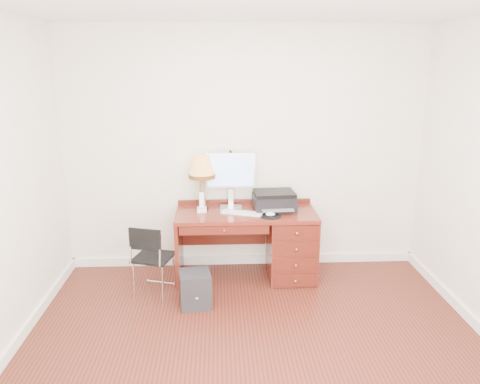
{
  "coord_description": "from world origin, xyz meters",
  "views": [
    {
      "loc": [
        -0.28,
        -3.37,
        2.29
      ],
      "look_at": [
        -0.07,
        1.2,
        1.03
      ],
      "focal_mm": 35.0,
      "sensor_mm": 36.0,
      "label": 1
    }
  ],
  "objects_px": {
    "chair": "(152,254)",
    "monitor": "(231,173)",
    "leg_lamp": "(202,170)",
    "desk": "(275,241)",
    "phone": "(202,206)",
    "printer": "(274,200)",
    "equipment_box": "(195,289)"
  },
  "relations": [
    {
      "from": "monitor",
      "to": "chair",
      "type": "height_order",
      "value": "monitor"
    },
    {
      "from": "phone",
      "to": "chair",
      "type": "relative_size",
      "value": 0.28
    },
    {
      "from": "leg_lamp",
      "to": "chair",
      "type": "bearing_deg",
      "value": -130.67
    },
    {
      "from": "printer",
      "to": "phone",
      "type": "bearing_deg",
      "value": 179.84
    },
    {
      "from": "desk",
      "to": "leg_lamp",
      "type": "relative_size",
      "value": 2.54
    },
    {
      "from": "leg_lamp",
      "to": "phone",
      "type": "xyz_separation_m",
      "value": [
        -0.0,
        -0.1,
        -0.37
      ]
    },
    {
      "from": "leg_lamp",
      "to": "phone",
      "type": "height_order",
      "value": "leg_lamp"
    },
    {
      "from": "printer",
      "to": "chair",
      "type": "relative_size",
      "value": 0.62
    },
    {
      "from": "printer",
      "to": "equipment_box",
      "type": "relative_size",
      "value": 1.38
    },
    {
      "from": "phone",
      "to": "chair",
      "type": "xyz_separation_m",
      "value": [
        -0.48,
        -0.47,
        -0.35
      ]
    },
    {
      "from": "chair",
      "to": "equipment_box",
      "type": "height_order",
      "value": "chair"
    },
    {
      "from": "leg_lamp",
      "to": "chair",
      "type": "relative_size",
      "value": 0.77
    },
    {
      "from": "phone",
      "to": "chair",
      "type": "height_order",
      "value": "phone"
    },
    {
      "from": "printer",
      "to": "phone",
      "type": "distance_m",
      "value": 0.79
    },
    {
      "from": "desk",
      "to": "printer",
      "type": "xyz_separation_m",
      "value": [
        -0.01,
        0.09,
        0.43
      ]
    },
    {
      "from": "monitor",
      "to": "leg_lamp",
      "type": "xyz_separation_m",
      "value": [
        -0.31,
        -0.04,
        0.05
      ]
    },
    {
      "from": "phone",
      "to": "equipment_box",
      "type": "bearing_deg",
      "value": -95.13
    },
    {
      "from": "leg_lamp",
      "to": "phone",
      "type": "relative_size",
      "value": 2.77
    },
    {
      "from": "leg_lamp",
      "to": "chair",
      "type": "distance_m",
      "value": 1.04
    },
    {
      "from": "equipment_box",
      "to": "desk",
      "type": "bearing_deg",
      "value": 28.01
    },
    {
      "from": "monitor",
      "to": "printer",
      "type": "xyz_separation_m",
      "value": [
        0.47,
        -0.09,
        -0.29
      ]
    },
    {
      "from": "desk",
      "to": "equipment_box",
      "type": "height_order",
      "value": "desk"
    },
    {
      "from": "monitor",
      "to": "equipment_box",
      "type": "height_order",
      "value": "monitor"
    },
    {
      "from": "chair",
      "to": "printer",
      "type": "bearing_deg",
      "value": 38.91
    },
    {
      "from": "monitor",
      "to": "printer",
      "type": "height_order",
      "value": "monitor"
    },
    {
      "from": "monitor",
      "to": "leg_lamp",
      "type": "height_order",
      "value": "monitor"
    },
    {
      "from": "monitor",
      "to": "equipment_box",
      "type": "distance_m",
      "value": 1.31
    },
    {
      "from": "equipment_box",
      "to": "leg_lamp",
      "type": "bearing_deg",
      "value": 77.09
    },
    {
      "from": "chair",
      "to": "monitor",
      "type": "bearing_deg",
      "value": 53.92
    },
    {
      "from": "desk",
      "to": "phone",
      "type": "relative_size",
      "value": 7.03
    },
    {
      "from": "desk",
      "to": "leg_lamp",
      "type": "height_order",
      "value": "leg_lamp"
    },
    {
      "from": "phone",
      "to": "chair",
      "type": "bearing_deg",
      "value": -136.18
    }
  ]
}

